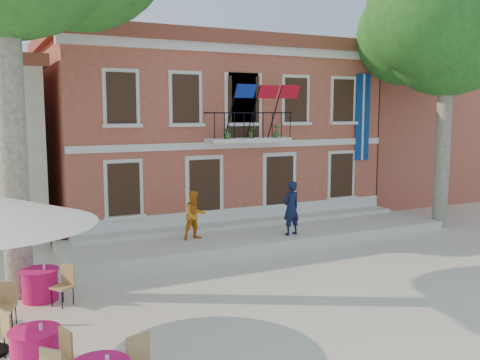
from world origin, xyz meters
name	(u,v)px	position (x,y,z in m)	size (l,w,h in m)	color
ground	(277,281)	(0.00, 0.00, 0.00)	(90.00, 90.00, 0.00)	beige
main_building	(203,129)	(2.00, 9.99, 3.78)	(13.50, 9.59, 7.50)	#BB6343
neighbor_east	(394,135)	(14.00, 11.00, 3.22)	(9.40, 9.40, 6.40)	#BB6343
terrace	(263,235)	(2.00, 4.40, 0.15)	(14.00, 3.40, 0.30)	silver
plane_tree_east	(448,27)	(9.33, 3.16, 7.73)	(5.32, 5.32, 10.45)	#A59E84
pedestrian_navy	(291,208)	(2.55, 3.41, 1.24)	(0.69, 0.45, 1.88)	#101836
pedestrian_orange	(195,215)	(-0.66, 4.29, 1.12)	(0.79, 0.62, 1.64)	orange
cafe_table_2	(35,349)	(-6.34, -2.50, 0.42)	(1.03, 1.95, 0.95)	#DF1573
cafe_table_3	(40,283)	(-5.87, 1.27, 0.42)	(1.43, 1.82, 0.95)	#DF1573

